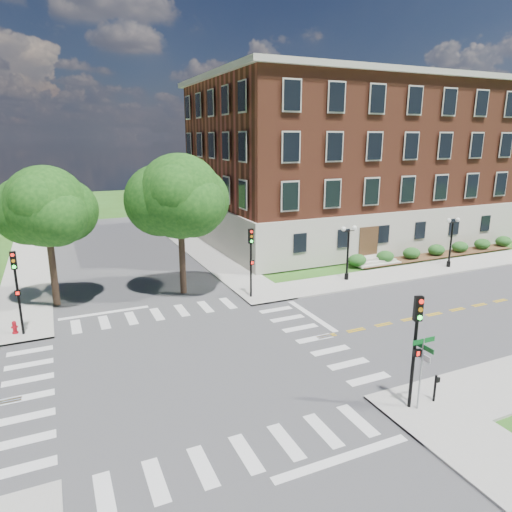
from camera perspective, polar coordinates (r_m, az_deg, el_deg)
name	(u,v)px	position (r m, az deg, el deg)	size (l,w,h in m)	color
ground	(189,365)	(23.35, -8.38, -13.27)	(160.00, 160.00, 0.00)	#2F5718
road_ew	(189,364)	(23.35, -8.38, -13.26)	(90.00, 12.00, 0.01)	#3D3D3F
road_ns	(189,364)	(23.35, -8.38, -13.26)	(12.00, 90.00, 0.01)	#3D3D3F
sidewalk_ne	(303,258)	(42.37, 5.96, -0.23)	(34.00, 34.00, 0.12)	#9E9B93
crosswalk_east	(314,339)	(25.96, 7.32, -10.24)	(2.20, 10.20, 0.02)	silver
stop_bar_east	(311,316)	(29.08, 6.94, -7.43)	(0.40, 5.50, 0.00)	silver
main_building	(344,161)	(51.27, 10.95, 11.54)	(30.60, 22.40, 16.50)	beige
shrub_row	(436,257)	(45.95, 21.55, -0.10)	(18.00, 2.00, 1.30)	#1C551E
tree_c	(46,207)	(31.63, -24.79, 5.61)	(5.12, 5.12, 9.11)	#302318
tree_d	(180,197)	(31.52, -9.52, 7.33)	(5.78, 5.78, 9.76)	#302318
traffic_signal_se	(416,338)	(19.33, 19.34, -9.65)	(0.38, 0.44, 4.80)	black
traffic_signal_ne	(251,254)	(30.95, -0.64, 0.26)	(0.35, 0.39, 4.80)	black
traffic_signal_nw	(16,282)	(28.20, -27.77, -2.91)	(0.35, 0.39, 4.80)	black
twin_lamp_west	(348,249)	(35.68, 11.42, 0.81)	(1.36, 0.36, 4.23)	black
twin_lamp_east	(451,239)	(41.84, 23.21, 1.92)	(1.36, 0.36, 4.23)	black
street_sign_pole	(422,360)	(19.70, 20.05, -12.07)	(1.10, 1.10, 3.10)	gray
push_button_post	(435,387)	(21.11, 21.52, -14.97)	(0.14, 0.21, 1.20)	black
fire_hydrant	(15,328)	(29.36, -27.94, -7.91)	(0.35, 0.35, 0.75)	#A20C17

